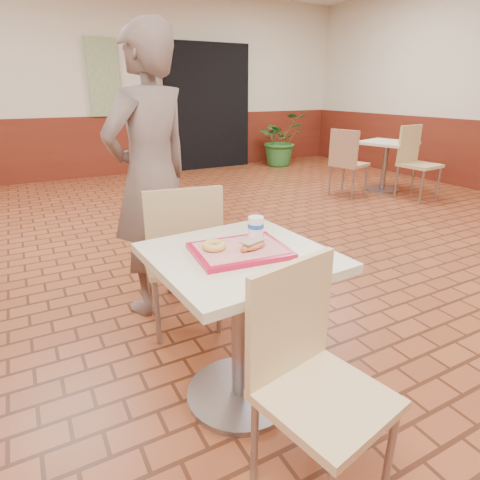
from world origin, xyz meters
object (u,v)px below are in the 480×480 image
second_table (386,158)px  chair_second_front (415,158)px  long_john_donut (253,245)px  chair_main_front (311,371)px  chair_main_back (182,253)px  paper_cup (256,226)px  serving_tray (240,250)px  potted_plant (280,140)px  chair_second_left (347,159)px  customer (152,177)px  main_table (240,304)px  ring_donut (214,246)px

second_table → chair_second_front: 0.49m
long_john_donut → chair_main_front: bearing=-92.8°
chair_main_back → paper_cup: 0.69m
serving_tray → chair_second_front: 4.58m
serving_tray → potted_plant: 6.48m
chair_main_front → chair_second_front: 4.83m
serving_tray → second_table: serving_tray is taller
chair_second_left → chair_second_front: size_ratio=0.95×
second_table → potted_plant: potted_plant is taller
chair_main_front → paper_cup: (0.12, 0.59, 0.35)m
chair_main_back → paper_cup: (0.15, -0.59, 0.32)m
chair_main_back → customer: 0.55m
main_table → chair_main_front: bearing=-88.0°
chair_main_front → serving_tray: bearing=81.0°
customer → ring_donut: bearing=62.6°
chair_main_front → ring_donut: chair_main_front is taller
chair_second_front → potted_plant: (-0.21, 2.98, -0.04)m
serving_tray → potted_plant: (3.75, 5.27, -0.28)m
chair_second_left → chair_main_back: bearing=105.6°
long_john_donut → chair_second_left: bearing=42.0°
long_john_donut → ring_donut: bearing=152.0°
customer → potted_plant: 5.68m
serving_tray → chair_second_left: (3.20, 2.80, -0.27)m
chair_second_left → chair_second_front: (0.76, -0.51, 0.03)m
chair_second_front → customer: bearing=-168.9°
chair_main_back → paper_cup: bearing=113.5°
chair_main_front → second_table: 5.11m
main_table → serving_tray: bearing=0.0°
paper_cup → long_john_donut: bearing=-124.9°
customer → serving_tray: 1.08m
paper_cup → second_table: 4.67m
customer → chair_second_left: size_ratio=1.97×
main_table → chair_main_front: 0.50m
customer → second_table: customer is taller
chair_main_back → potted_plant: 5.94m
ring_donut → potted_plant: potted_plant is taller
chair_main_front → chair_main_back: bearing=80.7°
ring_donut → chair_second_left: (3.31, 2.76, -0.29)m
chair_main_back → paper_cup: chair_main_back is taller
chair_main_back → ring_donut: 0.71m
chair_main_back → serving_tray: bearing=100.4°
chair_main_front → potted_plant: 6.87m
ring_donut → chair_second_left: bearing=39.9°
second_table → chair_main_front: bearing=-140.0°
ring_donut → long_john_donut: long_john_donut is taller
serving_tray → customer: bearing=93.0°
second_table → chair_second_front: chair_second_front is taller
chair_main_front → potted_plant: potted_plant is taller
chair_second_front → chair_second_left: bearing=140.3°
serving_tray → ring_donut: bearing=159.8°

